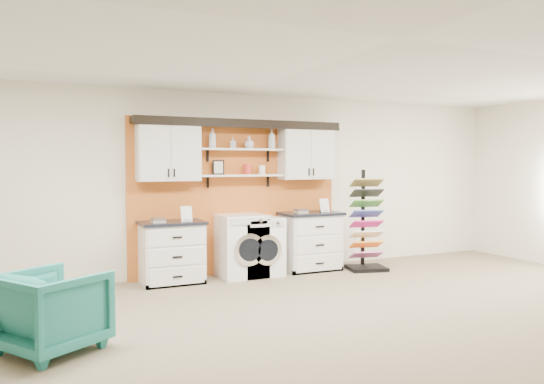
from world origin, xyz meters
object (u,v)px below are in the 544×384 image
armchair (52,311)px  sample_rack (366,238)px  base_cabinet_left (172,252)px  washer (241,246)px  base_cabinet_right (310,241)px  dryer (259,246)px

armchair → sample_rack: bearing=-101.3°
base_cabinet_left → washer: (1.06, -0.00, 0.03)m
washer → armchair: 3.56m
base_cabinet_left → sample_rack: bearing=-6.8°
base_cabinet_left → sample_rack: sample_rack is taller
base_cabinet_right → dryer: (-0.91, -0.00, -0.02)m
base_cabinet_left → armchair: bearing=-126.4°
base_cabinet_left → armchair: size_ratio=1.11×
dryer → armchair: dryer is taller
washer → sample_rack: (2.02, -0.37, 0.05)m
base_cabinet_right → sample_rack: bearing=-24.1°
armchair → dryer: bearing=-86.3°
armchair → base_cabinet_right: bearing=-93.1°
base_cabinet_left → base_cabinet_right: (2.26, -0.00, 0.02)m
washer → dryer: 0.29m
base_cabinet_right → armchair: size_ratio=1.16×
base_cabinet_right → sample_rack: size_ratio=0.59×
base_cabinet_left → base_cabinet_right: base_cabinet_right is taller
base_cabinet_left → dryer: dryer is taller
dryer → base_cabinet_left: bearing=179.9°
washer → sample_rack: bearing=-10.3°
dryer → sample_rack: sample_rack is taller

